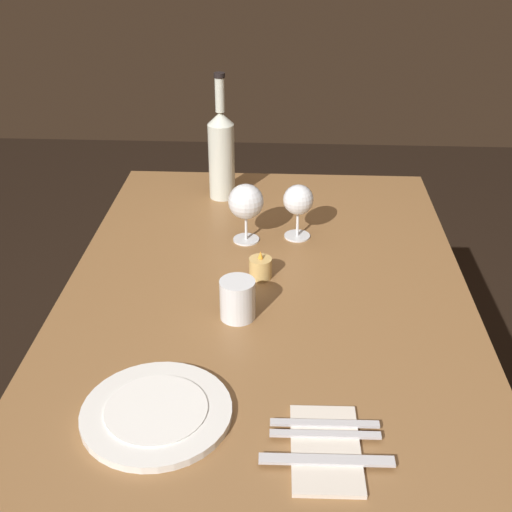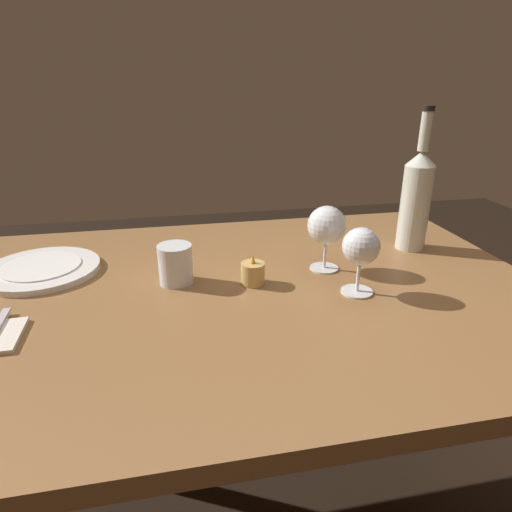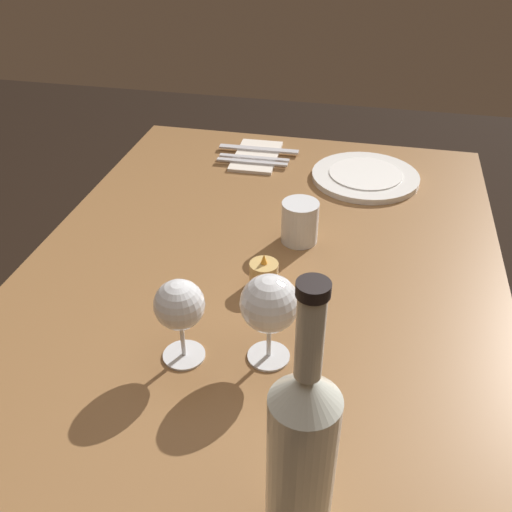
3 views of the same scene
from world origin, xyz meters
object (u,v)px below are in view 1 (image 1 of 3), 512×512
(votive_candle, at_px, (260,268))
(folded_napkin, at_px, (326,449))
(fork_outer, at_px, (325,423))
(water_tumbler, at_px, (238,301))
(wine_bottle, at_px, (221,152))
(wine_glass_left, at_px, (298,201))
(wine_glass_right, at_px, (246,203))
(fork_inner, at_px, (325,434))
(dinner_plate, at_px, (157,412))
(table_knife, at_px, (327,460))

(votive_candle, height_order, folded_napkin, votive_candle)
(fork_outer, bearing_deg, water_tumbler, -152.03)
(wine_bottle, distance_m, folded_napkin, 1.01)
(wine_glass_left, xyz_separation_m, water_tumbler, (0.37, -0.12, -0.06))
(water_tumbler, xyz_separation_m, folded_napkin, (0.37, 0.17, -0.03))
(wine_bottle, relative_size, folded_napkin, 1.84)
(folded_napkin, bearing_deg, water_tumbler, -155.37)
(wine_glass_right, relative_size, fork_inner, 0.84)
(wine_bottle, height_order, fork_outer, wine_bottle)
(wine_glass_right, xyz_separation_m, folded_napkin, (0.71, 0.17, -0.10))
(dinner_plate, bearing_deg, table_knife, 71.51)
(wine_bottle, height_order, fork_inner, wine_bottle)
(votive_candle, distance_m, dinner_plate, 0.49)
(water_tumbler, height_order, folded_napkin, water_tumbler)
(wine_glass_left, relative_size, dinner_plate, 0.55)
(water_tumbler, height_order, dinner_plate, water_tumbler)
(votive_candle, distance_m, fork_outer, 0.49)
(dinner_plate, xyz_separation_m, fork_inner, (0.04, 0.28, 0.00))
(folded_napkin, height_order, table_knife, table_knife)
(dinner_plate, bearing_deg, wine_glass_right, 170.29)
(water_tumbler, relative_size, fork_inner, 0.48)
(table_knife, bearing_deg, water_tumbler, -157.03)
(dinner_plate, xyz_separation_m, folded_napkin, (0.06, 0.28, -0.00))
(votive_candle, height_order, table_knife, votive_candle)
(wine_glass_right, bearing_deg, fork_outer, 14.74)
(wine_glass_left, height_order, votive_candle, wine_glass_left)
(wine_glass_left, height_order, fork_outer, wine_glass_left)
(fork_inner, distance_m, fork_outer, 0.02)
(wine_glass_left, bearing_deg, dinner_plate, -19.66)
(table_knife, bearing_deg, wine_glass_left, -176.70)
(fork_inner, bearing_deg, votive_candle, -165.69)
(wine_glass_left, xyz_separation_m, fork_inner, (0.71, 0.04, -0.09))
(wine_bottle, bearing_deg, votive_candle, 16.37)
(fork_outer, distance_m, table_knife, 0.08)
(wine_bottle, xyz_separation_m, fork_inner, (0.95, 0.26, -0.12))
(wine_bottle, xyz_separation_m, votive_candle, (0.44, 0.13, -0.11))
(wine_glass_right, distance_m, fork_outer, 0.68)
(votive_candle, bearing_deg, wine_glass_right, -166.02)
(water_tumbler, distance_m, table_knife, 0.43)
(wine_glass_left, distance_m, votive_candle, 0.23)
(fork_inner, bearing_deg, folded_napkin, 0.00)
(fork_outer, bearing_deg, wine_glass_left, -176.31)
(wine_bottle, distance_m, votive_candle, 0.47)
(votive_candle, xyz_separation_m, table_knife, (0.56, 0.13, -0.01))
(water_tumbler, height_order, fork_outer, water_tumbler)
(fork_inner, height_order, table_knife, same)
(wine_bottle, xyz_separation_m, folded_napkin, (0.97, 0.26, -0.13))
(fork_inner, bearing_deg, fork_outer, 180.00)
(wine_bottle, distance_m, dinner_plate, 0.91)
(wine_glass_right, relative_size, wine_bottle, 0.43)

